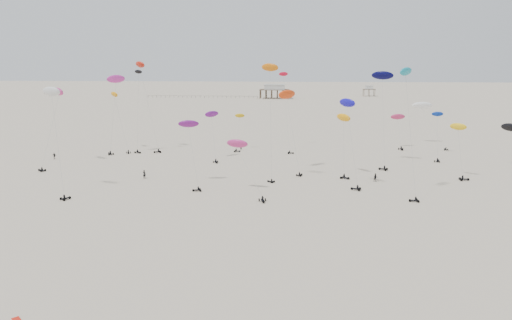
# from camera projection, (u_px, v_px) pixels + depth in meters

# --- Properties ---
(ground_plane) EXTENTS (900.00, 900.00, 0.00)m
(ground_plane) POSITION_uv_depth(u_px,v_px,m) (280.00, 125.00, 206.83)
(ground_plane) COLOR beige
(pavilion_main) EXTENTS (21.00, 13.00, 9.80)m
(pavilion_main) POSITION_uv_depth(u_px,v_px,m) (274.00, 92.00, 353.46)
(pavilion_main) COLOR brown
(pavilion_main) RESTS_ON ground
(pavilion_small) EXTENTS (9.00, 7.00, 8.00)m
(pavilion_small) POSITION_uv_depth(u_px,v_px,m) (369.00, 91.00, 376.87)
(pavilion_small) COLOR brown
(pavilion_small) RESTS_ON ground
(pier_fence) EXTENTS (80.20, 0.20, 1.50)m
(pier_fence) POSITION_uv_depth(u_px,v_px,m) (202.00, 97.00, 358.62)
(pier_fence) COLOR black
(pier_fence) RESTS_ON ground
(rig_0) EXTENTS (4.70, 8.29, 10.57)m
(rig_0) POSITION_uv_depth(u_px,v_px,m) (399.00, 125.00, 149.85)
(rig_0) COLOR black
(rig_0) RESTS_ON ground
(rig_1) EXTENTS (5.71, 16.24, 17.57)m
(rig_1) POSITION_uv_depth(u_px,v_px,m) (438.00, 135.00, 135.52)
(rig_1) COLOR black
(rig_1) RESTS_ON ground
(rig_2) EXTENTS (4.17, 10.63, 24.75)m
(rig_2) POSITION_uv_depth(u_px,v_px,m) (408.00, 107.00, 95.02)
(rig_2) COLOR black
(rig_2) RESTS_ON ground
(rig_3) EXTENTS (9.21, 11.57, 18.19)m
(rig_3) POSITION_uv_depth(u_px,v_px,m) (118.00, 109.00, 145.83)
(rig_3) COLOR black
(rig_3) RESTS_ON ground
(rig_4) EXTENTS (5.55, 11.41, 13.65)m
(rig_4) POSITION_uv_depth(u_px,v_px,m) (213.00, 125.00, 132.68)
(rig_4) COLOR black
(rig_4) RESTS_ON ground
(rig_5) EXTENTS (9.04, 11.31, 21.50)m
(rig_5) POSITION_uv_depth(u_px,v_px,m) (54.00, 115.00, 97.92)
(rig_5) COLOR black
(rig_5) RESTS_ON ground
(rig_7) EXTENTS (3.84, 6.56, 12.29)m
(rig_7) POSITION_uv_depth(u_px,v_px,m) (460.00, 147.00, 110.39)
(rig_7) COLOR black
(rig_7) RESTS_ON ground
(rig_8) EXTENTS (5.32, 8.56, 22.19)m
(rig_8) POSITION_uv_depth(u_px,v_px,m) (115.00, 93.00, 139.95)
(rig_8) COLOR black
(rig_8) RESTS_ON ground
(rig_9) EXTENTS (5.07, 16.24, 20.83)m
(rig_9) POSITION_uv_depth(u_px,v_px,m) (55.00, 105.00, 125.69)
(rig_9) COLOR black
(rig_9) RESTS_ON ground
(rig_10) EXTENTS (5.22, 7.77, 18.36)m
(rig_10) POSITION_uv_depth(u_px,v_px,m) (350.00, 128.00, 102.01)
(rig_10) COLOR black
(rig_10) RESTS_ON ground
(rig_11) EXTENTS (2.89, 7.55, 10.93)m
(rig_11) POSITION_uv_depth(u_px,v_px,m) (238.00, 132.00, 145.98)
(rig_11) COLOR black
(rig_11) RESTS_ON ground
(rig_12) EXTENTS (10.24, 11.36, 26.28)m
(rig_12) POSITION_uv_depth(u_px,v_px,m) (144.00, 85.00, 145.26)
(rig_12) COLOR black
(rig_12) RESTS_ON ground
(rig_13) EXTENTS (6.77, 10.66, 14.63)m
(rig_13) POSITION_uv_depth(u_px,v_px,m) (190.00, 136.00, 105.13)
(rig_13) COLOR black
(rig_13) RESTS_ON ground
(rig_14) EXTENTS (4.15, 9.38, 14.19)m
(rig_14) POSITION_uv_depth(u_px,v_px,m) (344.00, 133.00, 113.16)
(rig_14) COLOR black
(rig_14) RESTS_ON ground
(rig_15) EXTENTS (8.08, 16.50, 17.81)m
(rig_15) POSITION_uv_depth(u_px,v_px,m) (424.00, 108.00, 158.09)
(rig_15) COLOR black
(rig_15) RESTS_ON ground
(rig_16) EXTENTS (6.93, 12.00, 19.77)m
(rig_16) POSITION_uv_depth(u_px,v_px,m) (288.00, 104.00, 118.01)
(rig_16) COLOR black
(rig_16) RESTS_ON ground
(rig_17) EXTENTS (6.04, 13.88, 24.11)m
(rig_17) POSITION_uv_depth(u_px,v_px,m) (383.00, 91.00, 124.71)
(rig_17) COLOR black
(rig_17) RESTS_ON ground
(rig_18) EXTENTS (9.24, 11.94, 13.48)m
(rig_18) POSITION_uv_depth(u_px,v_px,m) (243.00, 156.00, 98.47)
(rig_18) COLOR black
(rig_18) RESTS_ON ground
(rig_19) EXTENTS (4.52, 7.04, 25.47)m
(rig_19) POSITION_uv_depth(u_px,v_px,m) (270.00, 87.00, 107.18)
(rig_19) COLOR black
(rig_19) RESTS_ON ground
(rig_20) EXTENTS (5.07, 16.40, 25.72)m
(rig_20) POSITION_uv_depth(u_px,v_px,m) (286.00, 108.00, 146.76)
(rig_20) COLOR black
(rig_20) RESTS_ON ground
(rig_21) EXTENTS (3.50, 8.24, 23.46)m
(rig_21) POSITION_uv_depth(u_px,v_px,m) (138.00, 117.00, 142.65)
(rig_21) COLOR black
(rig_21) RESTS_ON ground
(spectator_0) EXTENTS (0.95, 0.77, 2.27)m
(spectator_0) POSITION_uv_depth(u_px,v_px,m) (144.00, 178.00, 111.27)
(spectator_0) COLOR black
(spectator_0) RESTS_ON ground
(spectator_1) EXTENTS (1.07, 0.65, 2.14)m
(spectator_1) POSITION_uv_depth(u_px,v_px,m) (375.00, 182.00, 108.31)
(spectator_1) COLOR black
(spectator_1) RESTS_ON ground
(spectator_2) EXTENTS (1.23, 0.71, 2.03)m
(spectator_2) POSITION_uv_depth(u_px,v_px,m) (55.00, 159.00, 133.44)
(spectator_2) COLOR black
(spectator_2) RESTS_ON ground
(spectator_3) EXTENTS (0.98, 0.94, 2.22)m
(spectator_3) POSITION_uv_depth(u_px,v_px,m) (241.00, 150.00, 147.05)
(spectator_3) COLOR black
(spectator_3) RESTS_ON ground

